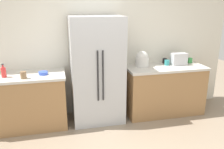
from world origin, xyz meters
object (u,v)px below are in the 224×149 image
at_px(cup_b, 167,63).
at_px(cup_d, 165,61).
at_px(cup_c, 190,60).
at_px(bottle_a, 4,72).
at_px(cup_a, 23,75).
at_px(bowl_a, 43,73).
at_px(toaster, 179,59).
at_px(rice_cooker, 142,59).
at_px(refrigerator, 97,70).

xyz_separation_m(cup_b, cup_d, (0.02, 0.15, -0.00)).
xyz_separation_m(cup_c, cup_d, (-0.49, 0.08, 0.00)).
distance_m(bottle_a, cup_a, 0.33).
bearing_deg(bowl_a, cup_c, 3.56).
height_order(toaster, bottle_a, toaster).
xyz_separation_m(bottle_a, cup_b, (2.76, 0.11, -0.03)).
bearing_deg(cup_d, cup_c, -9.70).
relative_size(rice_cooker, bottle_a, 1.31).
bearing_deg(bowl_a, rice_cooker, 4.57).
relative_size(cup_c, bowl_a, 0.65).
bearing_deg(bottle_a, cup_a, -24.70).
bearing_deg(cup_c, rice_cooker, -178.19).
xyz_separation_m(cup_b, bowl_a, (-2.18, -0.10, -0.02)).
height_order(toaster, bowl_a, toaster).
distance_m(toaster, bottle_a, 2.98).
bearing_deg(cup_c, cup_d, 170.30).
bearing_deg(rice_cooker, cup_b, -3.85).
bearing_deg(cup_c, refrigerator, -176.02).
height_order(cup_b, cup_d, same).
bearing_deg(toaster, bottle_a, -178.03).
distance_m(toaster, cup_c, 0.30).
height_order(refrigerator, cup_a, refrigerator).
distance_m(cup_d, bowl_a, 2.22).
xyz_separation_m(toaster, cup_c, (0.29, 0.07, -0.06)).
bearing_deg(cup_c, bowl_a, -176.44).
xyz_separation_m(refrigerator, rice_cooker, (0.83, 0.10, 0.12)).
relative_size(bottle_a, bowl_a, 1.48).
bearing_deg(bottle_a, cup_c, 3.10).
relative_size(rice_cooker, cup_a, 2.53).
height_order(bottle_a, cup_b, bottle_a).
bearing_deg(cup_b, cup_c, 7.09).
distance_m(rice_cooker, cup_a, 2.00).
relative_size(toaster, rice_cooker, 0.99).
distance_m(cup_a, cup_d, 2.51).
bearing_deg(cup_b, cup_d, 81.55).
bearing_deg(refrigerator, cup_b, 2.77).
relative_size(toaster, cup_d, 2.87).
relative_size(refrigerator, bowl_a, 12.50).
distance_m(cup_a, cup_c, 2.98).
distance_m(cup_c, bowl_a, 2.69).
relative_size(refrigerator, cup_d, 18.73).
bearing_deg(cup_b, bowl_a, -177.27).
distance_m(cup_a, cup_b, 2.47).
height_order(refrigerator, bowl_a, refrigerator).
height_order(rice_cooker, cup_c, rice_cooker).
height_order(refrigerator, toaster, refrigerator).
height_order(refrigerator, cup_d, refrigerator).
distance_m(refrigerator, cup_c, 1.82).
height_order(bottle_a, cup_a, bottle_a).
bearing_deg(toaster, bowl_a, -177.79).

